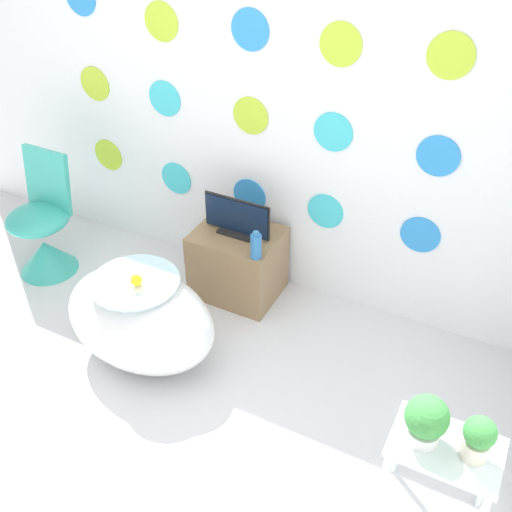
{
  "coord_description": "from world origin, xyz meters",
  "views": [
    {
      "loc": [
        1.58,
        -1.32,
        2.57
      ],
      "look_at": [
        0.5,
        0.78,
        0.83
      ],
      "focal_mm": 42.0,
      "sensor_mm": 36.0,
      "label": 1
    }
  ],
  "objects_px": {
    "bathtub": "(141,319)",
    "potted_plant_right": "(478,438)",
    "chair": "(43,236)",
    "potted_plant_left": "(426,420)",
    "tv": "(237,219)",
    "vase": "(256,246)"
  },
  "relations": [
    {
      "from": "bathtub",
      "to": "potted_plant_right",
      "type": "height_order",
      "value": "potted_plant_right"
    },
    {
      "from": "bathtub",
      "to": "chair",
      "type": "distance_m",
      "value": 1.17
    },
    {
      "from": "potted_plant_left",
      "to": "potted_plant_right",
      "type": "distance_m",
      "value": 0.21
    },
    {
      "from": "potted_plant_right",
      "to": "bathtub",
      "type": "bearing_deg",
      "value": 173.41
    },
    {
      "from": "bathtub",
      "to": "tv",
      "type": "bearing_deg",
      "value": 75.84
    },
    {
      "from": "tv",
      "to": "potted_plant_right",
      "type": "distance_m",
      "value": 1.91
    },
    {
      "from": "bathtub",
      "to": "potted_plant_left",
      "type": "distance_m",
      "value": 1.66
    },
    {
      "from": "vase",
      "to": "potted_plant_left",
      "type": "bearing_deg",
      "value": -34.63
    },
    {
      "from": "bathtub",
      "to": "tv",
      "type": "distance_m",
      "value": 0.85
    },
    {
      "from": "tv",
      "to": "vase",
      "type": "xyz_separation_m",
      "value": [
        0.22,
        -0.17,
        -0.02
      ]
    },
    {
      "from": "tv",
      "to": "chair",
      "type": "bearing_deg",
      "value": -163.6
    },
    {
      "from": "chair",
      "to": "vase",
      "type": "bearing_deg",
      "value": 7.88
    },
    {
      "from": "bathtub",
      "to": "tv",
      "type": "relative_size",
      "value": 2.03
    },
    {
      "from": "bathtub",
      "to": "vase",
      "type": "bearing_deg",
      "value": 55.61
    },
    {
      "from": "potted_plant_left",
      "to": "bathtub",
      "type": "bearing_deg",
      "value": 172.21
    },
    {
      "from": "bathtub",
      "to": "potted_plant_left",
      "type": "relative_size",
      "value": 3.87
    },
    {
      "from": "chair",
      "to": "tv",
      "type": "bearing_deg",
      "value": 16.4
    },
    {
      "from": "potted_plant_left",
      "to": "potted_plant_right",
      "type": "relative_size",
      "value": 1.07
    },
    {
      "from": "bathtub",
      "to": "potted_plant_right",
      "type": "distance_m",
      "value": 1.86
    },
    {
      "from": "bathtub",
      "to": "chair",
      "type": "bearing_deg",
      "value": 160.04
    },
    {
      "from": "chair",
      "to": "vase",
      "type": "xyz_separation_m",
      "value": [
        1.52,
        0.21,
        0.28
      ]
    },
    {
      "from": "tv",
      "to": "vase",
      "type": "relative_size",
      "value": 2.45
    }
  ]
}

